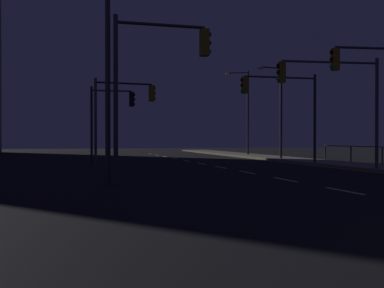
{
  "coord_description": "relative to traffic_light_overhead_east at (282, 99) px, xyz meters",
  "views": [
    {
      "loc": [
        -7.75,
        -3.5,
        1.53
      ],
      "look_at": [
        -1.67,
        20.71,
        1.27
      ],
      "focal_mm": 44.73,
      "sensor_mm": 36.0,
      "label": 1
    }
  ],
  "objects": [
    {
      "name": "traffic_light_near_right",
      "position": [
        0.84,
        -7.61,
        0.17
      ],
      "size": [
        3.68,
        0.62,
        5.59
      ],
      "color": "#38383D",
      "rests_on": "sidewalk_right"
    },
    {
      "name": "traffic_light_overhead_east",
      "position": [
        0.0,
        0.0,
        0.0
      ],
      "size": [
        4.78,
        0.34,
        5.24
      ],
      "color": "#2D3033",
      "rests_on": "sidewalk_right"
    },
    {
      "name": "street_lamp_mid_block",
      "position": [
        -10.58,
        -9.56,
        0.35
      ],
      "size": [
        1.39,
        1.24,
        7.04
      ],
      "color": "#38383D",
      "rests_on": "ground"
    },
    {
      "name": "traffic_light_near_left",
      "position": [
        -0.19,
        -5.88,
        -0.01
      ],
      "size": [
        5.01,
        0.69,
        5.21
      ],
      "color": "#4C4C51",
      "rests_on": "sidewalk_right"
    },
    {
      "name": "sidewalk_right",
      "position": [
        3.18,
        -4.84,
        -3.81
      ],
      "size": [
        3.0,
        77.0,
        0.14
      ],
      "primitive_type": "cube",
      "color": "gray",
      "rests_on": "ground"
    },
    {
      "name": "lane_edge_line",
      "position": [
        1.43,
        0.16,
        -3.88
      ],
      "size": [
        0.14,
        53.0,
        0.01
      ],
      "color": "gold",
      "rests_on": "ground"
    },
    {
      "name": "lane_markings_center",
      "position": [
        -4.2,
        -1.34,
        -3.88
      ],
      "size": [
        0.14,
        50.0,
        0.01
      ],
      "color": "silver",
      "rests_on": "ground"
    },
    {
      "name": "traffic_light_mid_left",
      "position": [
        -9.12,
        -9.56,
        0.11
      ],
      "size": [
        3.46,
        0.35,
        5.72
      ],
      "color": "#38383D",
      "rests_on": "ground"
    },
    {
      "name": "traffic_light_mid_right",
      "position": [
        -9.51,
        5.36,
        -0.47
      ],
      "size": [
        2.9,
        0.35,
        4.9
      ],
      "color": "#2D3033",
      "rests_on": "ground"
    },
    {
      "name": "traffic_light_far_left",
      "position": [
        -9.08,
        2.06,
        -0.35
      ],
      "size": [
        3.63,
        0.65,
        5.02
      ],
      "color": "#4C4C51",
      "rests_on": "ground"
    },
    {
      "name": "street_lamp_corner",
      "position": [
        3.16,
        14.9,
        0.79
      ],
      "size": [
        1.95,
        1.1,
        7.55
      ],
      "color": "#38383D",
      "rests_on": "sidewalk_right"
    },
    {
      "name": "street_lamp_median",
      "position": [
        2.33,
        5.94,
        0.3
      ],
      "size": [
        2.05,
        0.56,
        6.63
      ],
      "color": "#38383D",
      "rests_on": "sidewalk_right"
    },
    {
      "name": "ground_plane",
      "position": [
        -4.2,
        -4.84,
        -3.88
      ],
      "size": [
        112.0,
        112.0,
        0.0
      ],
      "primitive_type": "plane",
      "color": "black",
      "rests_on": "ground"
    }
  ]
}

